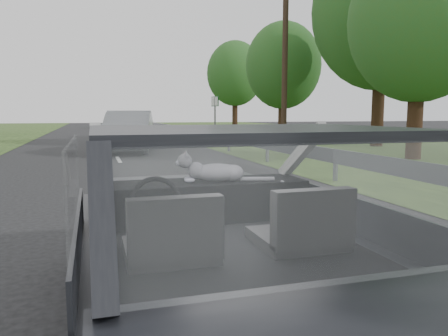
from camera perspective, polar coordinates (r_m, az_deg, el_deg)
subject_car at (r=2.83m, az=0.32°, el=-9.16°), size 1.80×4.00×1.45m
dashboard at (r=3.38m, az=-2.81°, el=-4.26°), size 1.58×0.45×0.30m
driver_seat at (r=2.42m, az=-6.79°, el=-8.19°), size 0.50×0.72×0.42m
passenger_seat at (r=2.67m, az=10.47°, el=-6.79°), size 0.50×0.72×0.42m
steering_wheel at (r=3.01m, az=-8.87°, el=-4.41°), size 0.36×0.36×0.04m
cat at (r=3.33m, az=-0.96°, el=-0.43°), size 0.56×0.25×0.24m
guardrail at (r=13.62m, az=5.23°, el=3.18°), size 0.05×90.00×0.32m
other_car at (r=17.96m, az=-12.31°, el=4.75°), size 2.79×5.21×1.63m
highway_sign at (r=27.62m, az=-1.19°, el=6.67°), size 0.26×1.03×2.56m
utility_pole at (r=21.53m, az=7.96°, el=14.06°), size 0.32×0.32×8.25m
tree_0 at (r=15.88m, az=24.05°, el=13.49°), size 6.01×6.01×6.87m
tree_1 at (r=21.56m, az=19.79°, el=15.21°), size 6.36×6.36×9.38m
tree_2 at (r=25.76m, az=7.71°, el=10.97°), size 4.41×4.41×6.51m
tree_3 at (r=42.54m, az=1.45°, el=10.60°), size 6.04×6.04×8.14m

